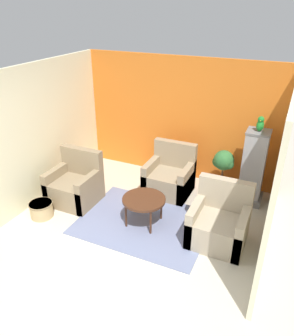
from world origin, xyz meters
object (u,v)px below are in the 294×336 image
(armchair_left, at_px, (75,186))
(armchair_middle, at_px, (170,178))
(potted_plant, at_px, (223,167))
(parrot, at_px, (260,124))
(wicker_basket, at_px, (41,209))
(armchair_right, at_px, (219,224))
(coffee_table, at_px, (144,201))
(birdcage, at_px, (253,169))

(armchair_left, height_order, armchair_middle, same)
(armchair_left, height_order, potted_plant, armchair_left)
(parrot, bearing_deg, armchair_middle, -167.11)
(wicker_basket, bearing_deg, parrot, 32.61)
(armchair_right, xyz_separation_m, potted_plant, (-0.30, 1.42, 0.24))
(coffee_table, distance_m, parrot, 2.29)
(armchair_right, bearing_deg, birdcage, 80.02)
(armchair_left, xyz_separation_m, birdcage, (2.87, 1.32, 0.35))
(armchair_middle, xyz_separation_m, parrot, (1.43, 0.33, 1.17))
(parrot, bearing_deg, coffee_table, -135.30)
(parrot, bearing_deg, potted_plant, 174.16)
(armchair_middle, xyz_separation_m, birdcage, (1.43, 0.33, 0.35))
(birdcage, bearing_deg, wicker_basket, -147.42)
(birdcage, distance_m, parrot, 0.82)
(wicker_basket, bearing_deg, birdcage, 32.58)
(armchair_middle, distance_m, wicker_basket, 2.36)
(armchair_right, relative_size, parrot, 3.56)
(armchair_left, height_order, wicker_basket, armchair_left)
(coffee_table, height_order, potted_plant, potted_plant)
(armchair_middle, xyz_separation_m, wicker_basket, (-1.67, -1.66, -0.16))
(armchair_left, relative_size, armchair_right, 1.00)
(armchair_middle, bearing_deg, armchair_left, -145.17)
(armchair_right, xyz_separation_m, armchair_middle, (-1.19, 1.03, 0.00))
(armchair_right, distance_m, wicker_basket, 2.94)
(coffee_table, height_order, birdcage, birdcage)
(armchair_middle, bearing_deg, armchair_right, -40.96)
(parrot, bearing_deg, birdcage, -90.00)
(coffee_table, height_order, armchair_middle, armchair_middle)
(birdcage, bearing_deg, parrot, 90.00)
(armchair_right, xyz_separation_m, parrot, (0.24, 1.36, 1.17))
(coffee_table, height_order, parrot, parrot)
(armchair_left, bearing_deg, parrot, 24.82)
(armchair_left, height_order, birdcage, birdcage)
(potted_plant, bearing_deg, armchair_right, -78.23)
(coffee_table, height_order, armchair_right, armchair_right)
(armchair_middle, xyz_separation_m, potted_plant, (0.90, 0.38, 0.24))
(armchair_middle, height_order, parrot, parrot)
(armchair_left, relative_size, armchair_middle, 1.00)
(armchair_right, distance_m, potted_plant, 1.47)
(birdcage, relative_size, parrot, 5.16)
(armchair_left, relative_size, birdcage, 0.69)
(parrot, distance_m, wicker_basket, 3.92)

